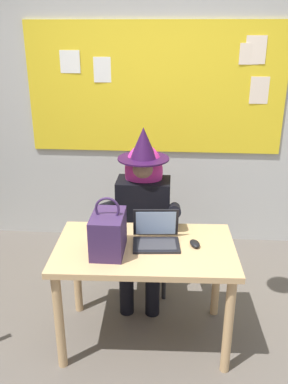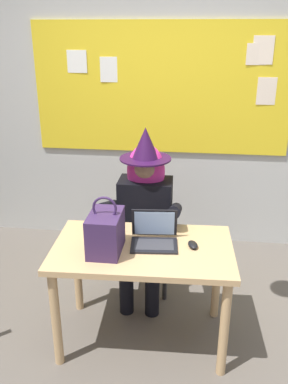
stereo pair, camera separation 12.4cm
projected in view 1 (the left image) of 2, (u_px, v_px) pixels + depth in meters
ground_plane at (140, 351)px, 2.82m from camera, size 24.00×24.00×0.00m
wall_back_bulletin at (155, 102)px, 3.90m from camera, size 6.17×1.77×2.81m
desk_main at (145, 261)px, 2.72m from camera, size 1.21×0.74×0.74m
chair_at_desk at (143, 229)px, 3.43m from camera, size 0.45×0.45×0.90m
person_costumed at (143, 205)px, 3.21m from camera, size 0.59×0.66×1.39m
laptop at (156, 236)px, 2.71m from camera, size 0.32×0.27×0.22m
computer_mouse at (195, 244)px, 2.68m from camera, size 0.09×0.12×0.03m
handbag at (108, 233)px, 2.57m from camera, size 0.20×0.30×0.38m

